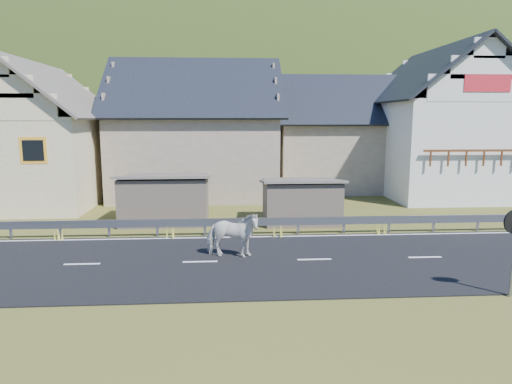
{
  "coord_description": "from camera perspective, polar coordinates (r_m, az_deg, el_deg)",
  "views": [
    {
      "loc": [
        0.96,
        -15.27,
        4.97
      ],
      "look_at": [
        2.1,
        2.37,
        2.08
      ],
      "focal_mm": 32.0,
      "sensor_mm": 36.0,
      "label": 1
    }
  ],
  "objects": [
    {
      "name": "ground",
      "position": [
        16.09,
        -7.01,
        -8.79
      ],
      "size": [
        160.0,
        160.0,
        0.0
      ],
      "primitive_type": "plane",
      "color": "#45481D",
      "rests_on": "ground"
    },
    {
      "name": "road",
      "position": [
        16.08,
        -7.01,
        -8.72
      ],
      "size": [
        60.0,
        7.0,
        0.04
      ],
      "primitive_type": "cube",
      "color": "black",
      "rests_on": "ground"
    },
    {
      "name": "lane_markings",
      "position": [
        16.07,
        -7.01,
        -8.63
      ],
      "size": [
        60.0,
        6.6,
        0.01
      ],
      "primitive_type": "cube",
      "color": "silver",
      "rests_on": "road"
    },
    {
      "name": "guardrail",
      "position": [
        19.48,
        -6.43,
        -3.86
      ],
      "size": [
        28.1,
        0.09,
        0.75
      ],
      "color": "#93969B",
      "rests_on": "ground"
    },
    {
      "name": "shed_left",
      "position": [
        22.31,
        -11.26,
        -0.89
      ],
      "size": [
        4.3,
        3.3,
        2.4
      ],
      "primitive_type": "cube",
      "color": "#6C5D51",
      "rests_on": "ground"
    },
    {
      "name": "shed_right",
      "position": [
        21.92,
        5.67,
        -1.2
      ],
      "size": [
        3.8,
        2.9,
        2.2
      ],
      "primitive_type": "cube",
      "color": "#6C5D51",
      "rests_on": "ground"
    },
    {
      "name": "house_cream",
      "position": [
        29.39,
        -25.8,
        7.17
      ],
      "size": [
        7.8,
        9.8,
        8.3
      ],
      "color": "beige",
      "rests_on": "ground"
    },
    {
      "name": "house_stone_a",
      "position": [
        30.33,
        -7.48,
        8.56
      ],
      "size": [
        10.8,
        9.8,
        8.9
      ],
      "color": "tan",
      "rests_on": "ground"
    },
    {
      "name": "house_stone_b",
      "position": [
        33.26,
        10.4,
        7.86
      ],
      "size": [
        9.8,
        8.8,
        8.1
      ],
      "color": "tan",
      "rests_on": "ground"
    },
    {
      "name": "house_white",
      "position": [
        32.46,
        22.21,
        8.76
      ],
      "size": [
        8.8,
        10.8,
        9.7
      ],
      "color": "white",
      "rests_on": "ground"
    },
    {
      "name": "mountain",
      "position": [
        196.9,
        -2.48,
        1.98
      ],
      "size": [
        440.0,
        280.0,
        260.0
      ],
      "primitive_type": "ellipsoid",
      "color": "#263411",
      "rests_on": "ground"
    },
    {
      "name": "conifer_patch",
      "position": [
        137.2,
        -28.1,
        8.63
      ],
      "size": [
        76.0,
        50.0,
        28.0
      ],
      "primitive_type": "ellipsoid",
      "color": "black",
      "rests_on": "ground"
    },
    {
      "name": "horse",
      "position": [
        16.28,
        -3.01,
        -5.35
      ],
      "size": [
        1.23,
        2.07,
        1.64
      ],
      "primitive_type": "imported",
      "rotation": [
        0.0,
        0.0,
        1.38
      ],
      "color": "silver",
      "rests_on": "road"
    }
  ]
}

